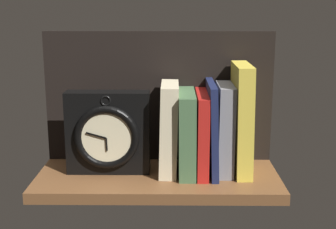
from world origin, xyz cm
name	(u,v)px	position (x,y,z in cm)	size (l,w,h in cm)	color
ground_plane	(158,179)	(0.00, 0.00, -1.25)	(56.09, 23.61, 2.50)	brown
back_panel	(159,97)	(0.00, 11.21, 16.16)	(56.09, 1.20, 32.33)	black
book_cream_twain	(169,128)	(2.53, 2.25, 10.49)	(3.95, 13.41, 20.98)	beige
book_green_romantic	(187,132)	(6.71, 2.25, 9.51)	(3.81, 16.30, 19.02)	#476B44
book_red_requiem	(202,133)	(10.20, 2.25, 9.41)	(2.57, 16.45, 18.83)	red
book_navy_bierce	(212,128)	(12.58, 2.25, 10.61)	(1.61, 16.71, 21.21)	#192147
book_gray_chess	(224,129)	(15.48, 2.25, 10.40)	(3.59, 12.51, 20.79)	gray
book_yellow_seinlanguage	(242,119)	(19.38, 2.25, 12.74)	(3.61, 14.48, 25.47)	gold
framed_clock	(108,133)	(-11.57, 1.16, 9.54)	(19.25, 6.29, 19.25)	black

